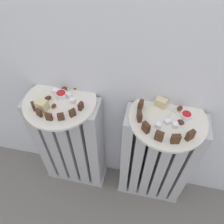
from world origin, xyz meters
TOP-DOWN VIEW (x-y plane):
  - radiator_left at (-0.22, 0.28)m, footprint 0.35×0.13m
  - radiator_right at (0.22, 0.28)m, footprint 0.35×0.13m
  - plate_left at (-0.22, 0.28)m, footprint 0.31×0.31m
  - plate_right at (0.22, 0.28)m, footprint 0.31×0.31m
  - dark_cake_slice_left_0 at (-0.31, 0.21)m, footprint 0.03×0.03m
  - dark_cake_slice_left_1 at (-0.27, 0.18)m, footprint 0.03×0.02m
  - dark_cake_slice_left_2 at (-0.23, 0.17)m, footprint 0.03×0.01m
  - dark_cake_slice_left_3 at (-0.18, 0.18)m, footprint 0.03×0.02m
  - dark_cake_slice_left_4 at (-0.14, 0.21)m, footprint 0.03×0.03m
  - dark_cake_slice_left_5 at (-0.12, 0.25)m, footprint 0.02×0.03m
  - marble_cake_slice_left_0 at (-0.27, 0.22)m, footprint 0.05×0.04m
  - turkish_delight_left_0 at (-0.19, 0.31)m, footprint 0.03×0.03m
  - turkish_delight_left_1 at (-0.26, 0.32)m, footprint 0.03×0.03m
  - turkish_delight_left_2 at (-0.17, 0.28)m, footprint 0.02×0.02m
  - medjool_date_left_0 at (-0.18, 0.36)m, footprint 0.03×0.03m
  - medjool_date_left_1 at (-0.23, 0.24)m, footprint 0.02×0.02m
  - medjool_date_left_2 at (-0.27, 0.28)m, footprint 0.03×0.03m
  - medjool_date_left_3 at (-0.23, 0.34)m, footprint 0.03×0.03m
  - jam_bowl_left at (-0.23, 0.30)m, footprint 0.05×0.05m
  - dark_cake_slice_right_0 at (0.11, 0.30)m, footprint 0.02×0.03m
  - dark_cake_slice_right_1 at (0.11, 0.25)m, footprint 0.02×0.03m
  - dark_cake_slice_right_2 at (0.14, 0.20)m, footprint 0.03×0.03m
  - dark_cake_slice_right_3 at (0.19, 0.17)m, footprint 0.03×0.02m
  - dark_cake_slice_right_4 at (0.25, 0.17)m, footprint 0.03×0.02m
  - dark_cake_slice_right_5 at (0.30, 0.20)m, footprint 0.03×0.03m
  - marble_cake_slice_right_0 at (0.19, 0.34)m, footprint 0.05×0.04m
  - turkish_delight_right_0 at (0.19, 0.22)m, footprint 0.03×0.03m
  - turkish_delight_right_1 at (0.22, 0.25)m, footprint 0.03×0.03m
  - turkish_delight_right_2 at (0.25, 0.24)m, footprint 0.02×0.02m
  - medjool_date_right_0 at (0.27, 0.26)m, footprint 0.03×0.03m
  - medjool_date_right_1 at (0.27, 0.33)m, footprint 0.03×0.03m
  - jam_bowl_right at (0.29, 0.30)m, footprint 0.04×0.04m
  - fork at (0.23, 0.29)m, footprint 0.06×0.09m

SIDE VIEW (x-z plane):
  - radiator_right at x=0.22m, z-range 0.00..0.65m
  - radiator_left at x=-0.22m, z-range 0.00..0.65m
  - plate_left at x=-0.22m, z-range 0.66..0.67m
  - plate_right at x=0.22m, z-range 0.66..0.67m
  - fork at x=0.23m, z-range 0.67..0.67m
  - medjool_date_left_1 at x=-0.23m, z-range 0.67..0.69m
  - medjool_date_left_0 at x=-0.18m, z-range 0.67..0.69m
  - medjool_date_left_3 at x=-0.23m, z-range 0.67..0.69m
  - medjool_date_right_0 at x=0.27m, z-range 0.67..0.69m
  - medjool_date_right_1 at x=0.27m, z-range 0.67..0.69m
  - medjool_date_left_2 at x=-0.27m, z-range 0.67..0.69m
  - turkish_delight_left_0 at x=-0.19m, z-range 0.67..0.69m
  - turkish_delight_right_1 at x=0.22m, z-range 0.67..0.69m
  - turkish_delight_right_2 at x=0.25m, z-range 0.67..0.69m
  - turkish_delight_right_0 at x=0.19m, z-range 0.67..0.69m
  - turkish_delight_left_2 at x=-0.17m, z-range 0.67..0.69m
  - turkish_delight_left_1 at x=-0.26m, z-range 0.67..0.69m
  - jam_bowl_right at x=0.29m, z-range 0.67..0.69m
  - jam_bowl_left at x=-0.23m, z-range 0.67..0.69m
  - dark_cake_slice_left_0 at x=-0.31m, z-range 0.67..0.70m
  - dark_cake_slice_left_1 at x=-0.27m, z-range 0.67..0.70m
  - dark_cake_slice_left_2 at x=-0.23m, z-range 0.67..0.70m
  - dark_cake_slice_left_3 at x=-0.18m, z-range 0.67..0.70m
  - dark_cake_slice_left_4 at x=-0.14m, z-range 0.67..0.70m
  - dark_cake_slice_left_5 at x=-0.12m, z-range 0.67..0.70m
  - marble_cake_slice_right_0 at x=0.19m, z-range 0.67..0.71m
  - dark_cake_slice_right_0 at x=0.11m, z-range 0.67..0.71m
  - dark_cake_slice_right_1 at x=0.11m, z-range 0.67..0.71m
  - dark_cake_slice_right_2 at x=0.14m, z-range 0.67..0.71m
  - dark_cake_slice_right_3 at x=0.19m, z-range 0.67..0.71m
  - dark_cake_slice_right_4 at x=0.25m, z-range 0.67..0.71m
  - dark_cake_slice_right_5 at x=0.30m, z-range 0.67..0.71m
  - marble_cake_slice_left_0 at x=-0.27m, z-range 0.67..0.72m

